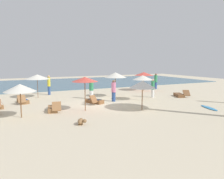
# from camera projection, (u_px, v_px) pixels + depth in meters

# --- Properties ---
(ground_plane) EXTENTS (60.00, 60.00, 0.00)m
(ground_plane) POSITION_uv_depth(u_px,v_px,m) (96.00, 105.00, 16.75)
(ground_plane) COLOR beige
(ocean_water) EXTENTS (48.00, 16.00, 0.06)m
(ocean_water) POSITION_uv_depth(u_px,v_px,m) (52.00, 84.00, 31.92)
(ocean_water) COLOR #476B7F
(ocean_water) RESTS_ON ground_plane
(umbrella_0) EXTENTS (1.71, 1.71, 2.11)m
(umbrella_0) POSITION_uv_depth(u_px,v_px,m) (143.00, 78.00, 18.55)
(umbrella_0) COLOR brown
(umbrella_0) RESTS_ON ground_plane
(umbrella_2) EXTENTS (1.72, 1.72, 2.27)m
(umbrella_2) POSITION_uv_depth(u_px,v_px,m) (85.00, 79.00, 14.59)
(umbrella_2) COLOR brown
(umbrella_2) RESTS_ON ground_plane
(umbrella_3) EXTENTS (1.85, 1.85, 1.99)m
(umbrella_3) POSITION_uv_depth(u_px,v_px,m) (20.00, 88.00, 12.89)
(umbrella_3) COLOR brown
(umbrella_3) RESTS_ON ground_plane
(umbrella_4) EXTENTS (2.19, 2.19, 2.09)m
(umbrella_4) POSITION_uv_depth(u_px,v_px,m) (37.00, 77.00, 19.88)
(umbrella_4) COLOR brown
(umbrella_4) RESTS_ON ground_plane
(umbrella_5) EXTENTS (1.77, 1.77, 1.99)m
(umbrella_5) POSITION_uv_depth(u_px,v_px,m) (142.00, 84.00, 14.93)
(umbrella_5) COLOR brown
(umbrella_5) RESTS_ON ground_plane
(umbrella_6) EXTENTS (2.08, 2.08, 2.06)m
(umbrella_6) POSITION_uv_depth(u_px,v_px,m) (144.00, 74.00, 24.62)
(umbrella_6) COLOR brown
(umbrella_6) RESTS_ON ground_plane
(umbrella_7) EXTENTS (2.01, 2.01, 2.26)m
(umbrella_7) POSITION_uv_depth(u_px,v_px,m) (115.00, 75.00, 20.36)
(umbrella_7) COLOR brown
(umbrella_7) RESTS_ON ground_plane
(lounger_1) EXTENTS (0.87, 1.75, 0.71)m
(lounger_1) POSITION_uv_depth(u_px,v_px,m) (53.00, 109.00, 14.72)
(lounger_1) COLOR olive
(lounger_1) RESTS_ON ground_plane
(lounger_3) EXTENTS (1.22, 1.80, 0.67)m
(lounger_3) POSITION_uv_depth(u_px,v_px,m) (180.00, 95.00, 20.60)
(lounger_3) COLOR brown
(lounger_3) RESTS_ON ground_plane
(lounger_5) EXTENTS (1.28, 1.73, 0.73)m
(lounger_5) POSITION_uv_depth(u_px,v_px,m) (94.00, 101.00, 17.45)
(lounger_5) COLOR brown
(lounger_5) RESTS_ON ground_plane
(lounger_6) EXTENTS (0.88, 1.74, 0.72)m
(lounger_6) POSITION_uv_depth(u_px,v_px,m) (23.00, 101.00, 17.53)
(lounger_6) COLOR olive
(lounger_6) RESTS_ON ground_plane
(person_0) EXTENTS (0.40, 0.40, 1.92)m
(person_0) POSITION_uv_depth(u_px,v_px,m) (49.00, 85.00, 21.68)
(person_0) COLOR #2D4C8C
(person_0) RESTS_ON ground_plane
(person_2) EXTENTS (0.45, 0.45, 1.74)m
(person_2) POSITION_uv_depth(u_px,v_px,m) (91.00, 89.00, 19.33)
(person_2) COLOR white
(person_2) RESTS_ON ground_plane
(person_3) EXTENTS (0.43, 0.43, 1.69)m
(person_3) POSITION_uv_depth(u_px,v_px,m) (153.00, 88.00, 20.14)
(person_3) COLOR white
(person_3) RESTS_ON ground_plane
(person_4) EXTENTS (0.49, 0.49, 1.76)m
(person_4) POSITION_uv_depth(u_px,v_px,m) (114.00, 91.00, 18.17)
(person_4) COLOR #2D4C8C
(person_4) RESTS_ON ground_plane
(person_5) EXTENTS (0.46, 0.46, 1.82)m
(person_5) POSITION_uv_depth(u_px,v_px,m) (156.00, 81.00, 26.16)
(person_5) COLOR #2D4C8C
(person_5) RESTS_ON ground_plane
(dog) EXTENTS (0.56, 0.71, 0.33)m
(dog) POSITION_uv_depth(u_px,v_px,m) (81.00, 121.00, 11.65)
(dog) COLOR olive
(dog) RESTS_ON ground_plane
(surfboard) EXTENTS (0.98, 1.96, 0.07)m
(surfboard) POSITION_uv_depth(u_px,v_px,m) (209.00, 108.00, 15.63)
(surfboard) COLOR #338CCC
(surfboard) RESTS_ON ground_plane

